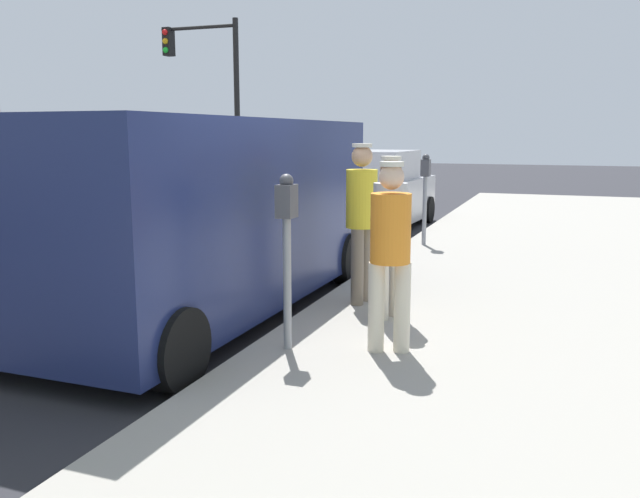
{
  "coord_description": "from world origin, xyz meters",
  "views": [
    {
      "loc": [
        3.54,
        -5.42,
        2.0
      ],
      "look_at": [
        1.65,
        -0.32,
        1.05
      ],
      "focal_mm": 37.17,
      "sensor_mm": 36.0,
      "label": 1
    }
  ],
  "objects_px": {
    "parked_van": "(203,212)",
    "traffic_light_corner": "(210,80)",
    "pedestrian_in_yellow": "(361,212)",
    "pedestrian_in_orange": "(390,245)",
    "parking_meter_near": "(287,232)",
    "parked_sedan_ahead": "(369,194)",
    "pedestrian_in_gray": "(390,227)",
    "parking_meter_far": "(425,184)"
  },
  "relations": [
    {
      "from": "parking_meter_near",
      "to": "pedestrian_in_orange",
      "type": "distance_m",
      "value": 0.88
    },
    {
      "from": "parked_van",
      "to": "parking_meter_near",
      "type": "bearing_deg",
      "value": -38.43
    },
    {
      "from": "parking_meter_far",
      "to": "pedestrian_in_orange",
      "type": "height_order",
      "value": "pedestrian_in_orange"
    },
    {
      "from": "pedestrian_in_gray",
      "to": "traffic_light_corner",
      "type": "relative_size",
      "value": 0.31
    },
    {
      "from": "parking_meter_near",
      "to": "traffic_light_corner",
      "type": "xyz_separation_m",
      "value": [
        -7.63,
        12.23,
        2.34
      ]
    },
    {
      "from": "parking_meter_near",
      "to": "pedestrian_in_gray",
      "type": "height_order",
      "value": "pedestrian_in_gray"
    },
    {
      "from": "pedestrian_in_orange",
      "to": "pedestrian_in_gray",
      "type": "distance_m",
      "value": 1.07
    },
    {
      "from": "parking_meter_far",
      "to": "traffic_light_corner",
      "type": "distance_m",
      "value": 10.22
    },
    {
      "from": "parked_van",
      "to": "parked_sedan_ahead",
      "type": "xyz_separation_m",
      "value": [
        -0.15,
        6.99,
        -0.41
      ]
    },
    {
      "from": "pedestrian_in_gray",
      "to": "pedestrian_in_yellow",
      "type": "bearing_deg",
      "value": 132.17
    },
    {
      "from": "pedestrian_in_orange",
      "to": "parked_van",
      "type": "height_order",
      "value": "parked_van"
    },
    {
      "from": "parking_meter_far",
      "to": "parked_sedan_ahead",
      "type": "relative_size",
      "value": 0.34
    },
    {
      "from": "parking_meter_far",
      "to": "traffic_light_corner",
      "type": "bearing_deg",
      "value": 140.02
    },
    {
      "from": "pedestrian_in_gray",
      "to": "traffic_light_corner",
      "type": "bearing_deg",
      "value": 126.79
    },
    {
      "from": "pedestrian_in_gray",
      "to": "parked_van",
      "type": "bearing_deg",
      "value": -177.82
    },
    {
      "from": "parking_meter_near",
      "to": "parked_sedan_ahead",
      "type": "distance_m",
      "value": 8.35
    },
    {
      "from": "parking_meter_far",
      "to": "pedestrian_in_orange",
      "type": "relative_size",
      "value": 0.94
    },
    {
      "from": "pedestrian_in_yellow",
      "to": "parked_van",
      "type": "bearing_deg",
      "value": -160.7
    },
    {
      "from": "parked_van",
      "to": "parking_meter_far",
      "type": "bearing_deg",
      "value": 72.11
    },
    {
      "from": "traffic_light_corner",
      "to": "parked_sedan_ahead",
      "type": "bearing_deg",
      "value": -34.16
    },
    {
      "from": "traffic_light_corner",
      "to": "pedestrian_in_yellow",
      "type": "bearing_deg",
      "value": -53.49
    },
    {
      "from": "parked_van",
      "to": "traffic_light_corner",
      "type": "relative_size",
      "value": 1.0
    },
    {
      "from": "pedestrian_in_yellow",
      "to": "parked_van",
      "type": "height_order",
      "value": "parked_van"
    },
    {
      "from": "parking_meter_far",
      "to": "pedestrian_in_gray",
      "type": "bearing_deg",
      "value": -82.86
    },
    {
      "from": "pedestrian_in_orange",
      "to": "traffic_light_corner",
      "type": "bearing_deg",
      "value": 125.21
    },
    {
      "from": "pedestrian_in_orange",
      "to": "parked_van",
      "type": "bearing_deg",
      "value": 157.81
    },
    {
      "from": "pedestrian_in_orange",
      "to": "pedestrian_in_gray",
      "type": "relative_size",
      "value": 0.99
    },
    {
      "from": "parking_meter_far",
      "to": "pedestrian_in_yellow",
      "type": "bearing_deg",
      "value": -88.21
    },
    {
      "from": "parking_meter_far",
      "to": "parked_sedan_ahead",
      "type": "bearing_deg",
      "value": 125.18
    },
    {
      "from": "parking_meter_far",
      "to": "pedestrian_in_orange",
      "type": "distance_m",
      "value": 5.67
    },
    {
      "from": "parking_meter_near",
      "to": "parking_meter_far",
      "type": "distance_m",
      "value": 5.84
    },
    {
      "from": "pedestrian_in_yellow",
      "to": "parking_meter_far",
      "type": "bearing_deg",
      "value": 91.79
    },
    {
      "from": "pedestrian_in_gray",
      "to": "pedestrian_in_orange",
      "type": "bearing_deg",
      "value": -75.39
    },
    {
      "from": "parking_meter_near",
      "to": "pedestrian_in_gray",
      "type": "distance_m",
      "value": 1.4
    },
    {
      "from": "parked_van",
      "to": "pedestrian_in_orange",
      "type": "bearing_deg",
      "value": -22.19
    },
    {
      "from": "parking_meter_far",
      "to": "traffic_light_corner",
      "type": "relative_size",
      "value": 0.29
    },
    {
      "from": "parking_meter_near",
      "to": "pedestrian_in_yellow",
      "type": "relative_size",
      "value": 0.87
    },
    {
      "from": "traffic_light_corner",
      "to": "parked_van",
      "type": "bearing_deg",
      "value": -60.98
    },
    {
      "from": "pedestrian_in_yellow",
      "to": "pedestrian_in_orange",
      "type": "xyz_separation_m",
      "value": [
        0.71,
        -1.53,
        -0.08
      ]
    },
    {
      "from": "parking_meter_far",
      "to": "traffic_light_corner",
      "type": "xyz_separation_m",
      "value": [
        -7.63,
        6.39,
        2.34
      ]
    },
    {
      "from": "pedestrian_in_yellow",
      "to": "parked_sedan_ahead",
      "type": "bearing_deg",
      "value": 105.47
    },
    {
      "from": "parking_meter_near",
      "to": "pedestrian_in_orange",
      "type": "height_order",
      "value": "pedestrian_in_orange"
    }
  ]
}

